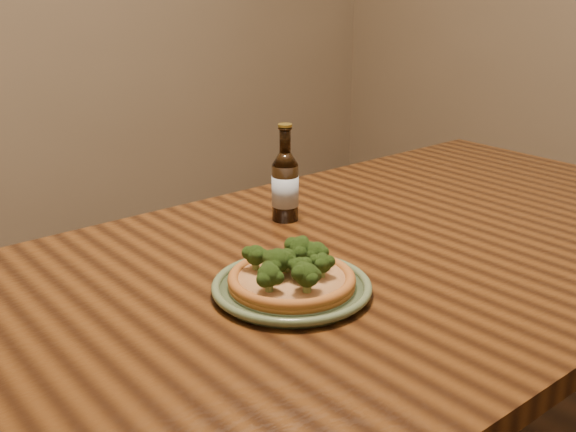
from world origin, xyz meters
TOP-DOWN VIEW (x-y plane):
  - table at (0.00, 0.10)m, footprint 1.60×0.90m
  - plate at (-0.29, 0.06)m, footprint 0.26×0.26m
  - pizza at (-0.29, 0.06)m, footprint 0.21×0.21m
  - beer_bottle at (-0.08, 0.33)m, footprint 0.06×0.06m

SIDE VIEW (x-z plane):
  - table at x=0.00m, z-range 0.28..1.03m
  - plate at x=-0.29m, z-range 0.75..0.77m
  - pizza at x=-0.29m, z-range 0.75..0.81m
  - beer_bottle at x=-0.08m, z-range 0.72..0.93m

